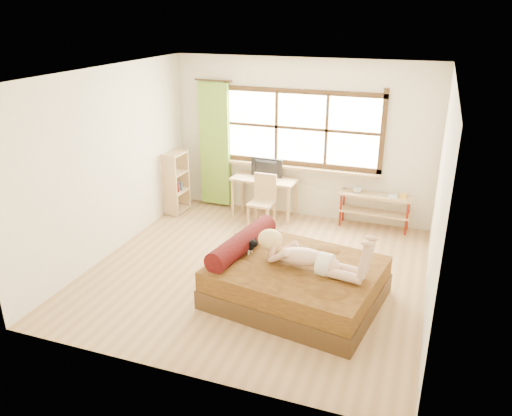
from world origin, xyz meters
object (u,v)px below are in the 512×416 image
at_px(kitten, 245,244).
at_px(pipe_shelf, 375,204).
at_px(bookshelf, 176,182).
at_px(desk, 264,183).
at_px(bed, 293,280).
at_px(chair, 263,197).
at_px(woman, 309,246).

height_order(kitten, pipe_shelf, kitten).
bearing_deg(bookshelf, kitten, -42.97).
relative_size(desk, bookshelf, 1.03).
bearing_deg(pipe_shelf, bookshelf, -170.61).
xyz_separation_m(bed, pipe_shelf, (0.68, 2.58, 0.16)).
xyz_separation_m(chair, bookshelf, (-1.63, 0.02, 0.07)).
relative_size(bed, pipe_shelf, 1.89).
distance_m(bed, kitten, 0.76).
distance_m(chair, bookshelf, 1.64).
height_order(bed, bookshelf, bookshelf).
relative_size(woman, bookshelf, 1.26).
xyz_separation_m(woman, bookshelf, (-2.94, 2.17, -0.23)).
height_order(woman, bookshelf, bookshelf).
height_order(chair, bookshelf, bookshelf).
bearing_deg(bed, desk, 125.64).
distance_m(pipe_shelf, bookshelf, 3.46).
height_order(desk, pipe_shelf, desk).
xyz_separation_m(desk, pipe_shelf, (1.89, 0.12, -0.18)).
height_order(bed, desk, bed).
bearing_deg(pipe_shelf, kitten, -116.92).
bearing_deg(woman, bookshelf, 152.99).
bearing_deg(kitten, bookshelf, 145.12).
relative_size(woman, pipe_shelf, 1.18).
height_order(pipe_shelf, bookshelf, bookshelf).
xyz_separation_m(chair, pipe_shelf, (1.79, 0.49, -0.06)).
xyz_separation_m(kitten, chair, (-0.44, 2.00, -0.13)).
bearing_deg(chair, woman, -56.15).
bearing_deg(kitten, pipe_shelf, 70.95).
relative_size(pipe_shelf, bookshelf, 1.07).
bearing_deg(desk, pipe_shelf, 6.21).
bearing_deg(desk, woman, -58.20).
bearing_deg(bed, pipe_shelf, 84.66).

